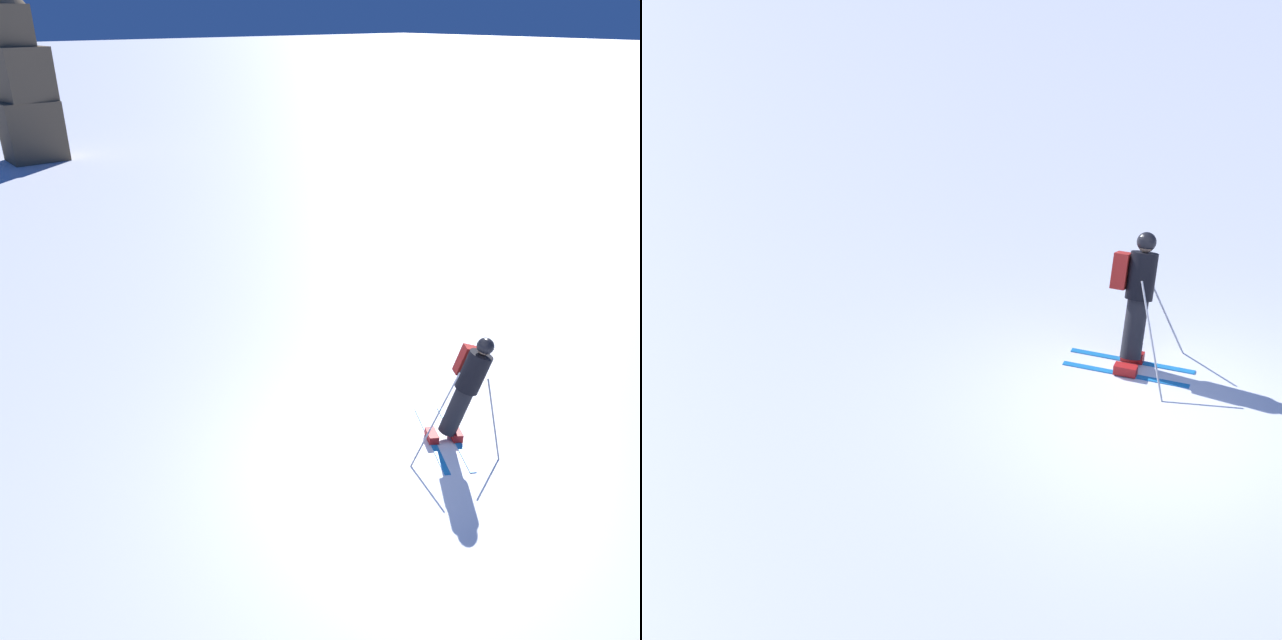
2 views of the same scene
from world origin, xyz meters
The scene contains 3 objects.
ground_plane centered at (0.00, 0.00, 0.00)m, with size 300.00×300.00×0.00m, color white.
skier centered at (1.33, -0.12, 0.91)m, with size 1.48×1.60×1.67m.
rock_pillar centered at (2.19, 23.68, 2.85)m, with size 2.22×1.95×6.81m.
Camera 1 is at (-4.94, -4.72, 5.61)m, focal length 35.00 mm.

